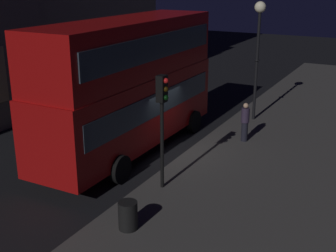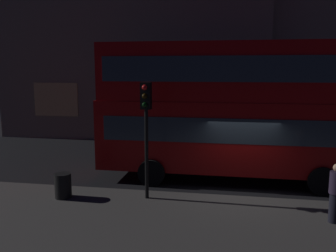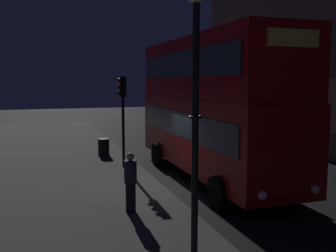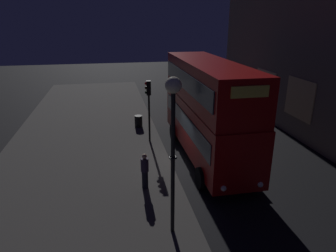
{
  "view_description": "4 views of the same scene",
  "coord_description": "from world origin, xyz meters",
  "px_view_note": "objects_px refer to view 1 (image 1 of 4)",
  "views": [
    {
      "loc": [
        -15.09,
        -8.09,
        6.85
      ],
      "look_at": [
        -0.77,
        -0.43,
        1.42
      ],
      "focal_mm": 48.36,
      "sensor_mm": 36.0,
      "label": 1
    },
    {
      "loc": [
        -0.54,
        -12.33,
        4.33
      ],
      "look_at": [
        -2.84,
        1.08,
        2.13
      ],
      "focal_mm": 37.86,
      "sensor_mm": 36.0,
      "label": 2
    },
    {
      "loc": [
        12.4,
        -4.63,
        3.75
      ],
      "look_at": [
        -2.07,
        0.17,
        1.91
      ],
      "focal_mm": 40.41,
      "sensor_mm": 36.0,
      "label": 3
    },
    {
      "loc": [
        14.45,
        -3.67,
        7.37
      ],
      "look_at": [
        -2.35,
        -0.44,
        1.29
      ],
      "focal_mm": 32.45,
      "sensor_mm": 36.0,
      "label": 4
    }
  ],
  "objects_px": {
    "traffic_light_near_kerb": "(162,108)",
    "street_lamp": "(259,33)",
    "litter_bin": "(128,215)",
    "pedestrian": "(245,122)",
    "double_decker_bus": "(129,80)"
  },
  "relations": [
    {
      "from": "pedestrian",
      "to": "litter_bin",
      "type": "relative_size",
      "value": 2.04
    },
    {
      "from": "double_decker_bus",
      "to": "pedestrian",
      "type": "relative_size",
      "value": 5.95
    },
    {
      "from": "traffic_light_near_kerb",
      "to": "pedestrian",
      "type": "distance_m",
      "value": 5.91
    },
    {
      "from": "street_lamp",
      "to": "pedestrian",
      "type": "height_order",
      "value": "street_lamp"
    },
    {
      "from": "pedestrian",
      "to": "litter_bin",
      "type": "height_order",
      "value": "pedestrian"
    },
    {
      "from": "pedestrian",
      "to": "traffic_light_near_kerb",
      "type": "bearing_deg",
      "value": 127.27
    },
    {
      "from": "litter_bin",
      "to": "pedestrian",
      "type": "bearing_deg",
      "value": -3.62
    },
    {
      "from": "street_lamp",
      "to": "pedestrian",
      "type": "relative_size",
      "value": 3.35
    },
    {
      "from": "pedestrian",
      "to": "litter_bin",
      "type": "bearing_deg",
      "value": 133.2
    },
    {
      "from": "street_lamp",
      "to": "litter_bin",
      "type": "xyz_separation_m",
      "value": [
        -11.41,
        -0.09,
        -3.75
      ]
    },
    {
      "from": "litter_bin",
      "to": "street_lamp",
      "type": "bearing_deg",
      "value": 0.45
    },
    {
      "from": "traffic_light_near_kerb",
      "to": "street_lamp",
      "type": "distance_m",
      "value": 8.8
    },
    {
      "from": "pedestrian",
      "to": "street_lamp",
      "type": "bearing_deg",
      "value": -32.18
    },
    {
      "from": "double_decker_bus",
      "to": "traffic_light_near_kerb",
      "type": "xyz_separation_m",
      "value": [
        -2.51,
        -2.85,
        -0.1
      ]
    },
    {
      "from": "traffic_light_near_kerb",
      "to": "pedestrian",
      "type": "relative_size",
      "value": 2.27
    }
  ]
}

